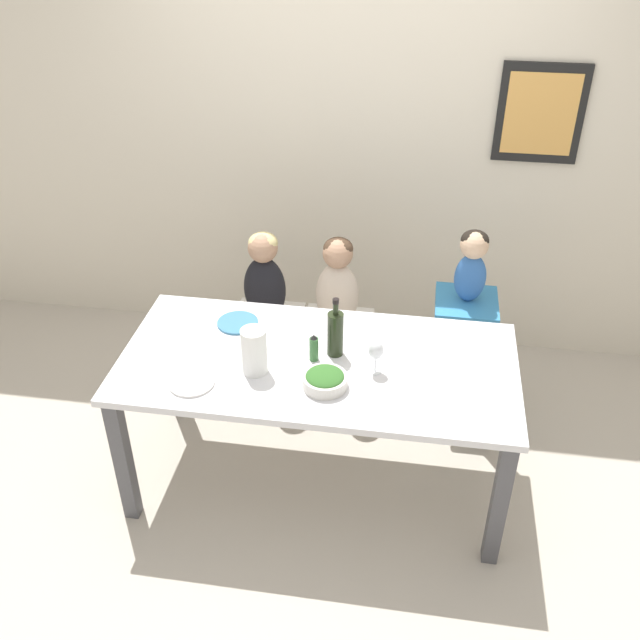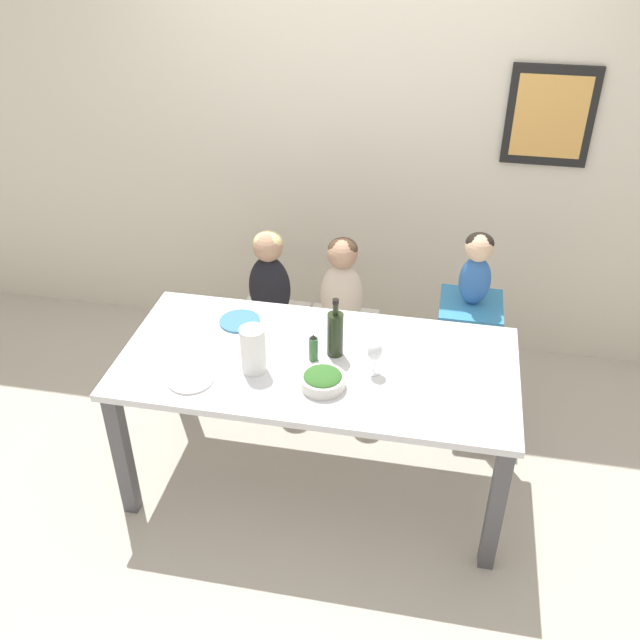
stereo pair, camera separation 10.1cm
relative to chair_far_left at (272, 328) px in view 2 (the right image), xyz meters
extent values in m
plane|color=#BCB2A3|center=(0.42, -0.73, -0.40)|extent=(14.00, 14.00, 0.00)
cube|color=beige|center=(0.42, 0.67, 0.95)|extent=(10.00, 0.06, 2.70)
cube|color=black|center=(1.43, 0.63, 1.15)|extent=(0.46, 0.02, 0.54)
cube|color=gold|center=(1.43, 0.62, 1.15)|extent=(0.38, 0.00, 0.45)
cube|color=silver|center=(0.42, -0.73, 0.35)|extent=(1.85, 0.89, 0.03)
cube|color=#4C4C51|center=(-0.45, -1.12, -0.03)|extent=(0.07, 0.07, 0.73)
cube|color=#4C4C51|center=(1.29, -1.12, -0.03)|extent=(0.07, 0.07, 0.73)
cube|color=#4C4C51|center=(-0.45, -0.35, -0.03)|extent=(0.07, 0.07, 0.73)
cube|color=#4C4C51|center=(1.29, -0.35, -0.03)|extent=(0.07, 0.07, 0.73)
cylinder|color=silver|center=(-0.15, -0.15, -0.19)|extent=(0.04, 0.04, 0.43)
cylinder|color=silver|center=(0.15, -0.15, -0.19)|extent=(0.04, 0.04, 0.43)
cylinder|color=silver|center=(-0.15, 0.15, -0.19)|extent=(0.04, 0.04, 0.43)
cylinder|color=silver|center=(0.15, 0.15, -0.19)|extent=(0.04, 0.04, 0.43)
cube|color=silver|center=(0.00, 0.00, 0.05)|extent=(0.40, 0.42, 0.05)
cylinder|color=silver|center=(0.27, -0.15, -0.19)|extent=(0.04, 0.04, 0.43)
cylinder|color=silver|center=(0.56, -0.15, -0.19)|extent=(0.04, 0.04, 0.43)
cylinder|color=silver|center=(0.27, 0.15, -0.19)|extent=(0.04, 0.04, 0.43)
cylinder|color=silver|center=(0.56, 0.15, -0.19)|extent=(0.04, 0.04, 0.43)
cube|color=silver|center=(0.41, 0.00, 0.05)|extent=(0.40, 0.42, 0.05)
cylinder|color=silver|center=(1.00, -0.13, -0.07)|extent=(0.04, 0.04, 0.66)
cylinder|color=silver|center=(1.25, -0.13, -0.07)|extent=(0.04, 0.04, 0.66)
cylinder|color=silver|center=(1.00, 0.13, -0.07)|extent=(0.04, 0.04, 0.66)
cylinder|color=silver|center=(1.25, 0.13, -0.07)|extent=(0.04, 0.04, 0.66)
cube|color=teal|center=(1.12, 0.00, 0.29)|extent=(0.34, 0.35, 0.05)
ellipsoid|color=black|center=(0.00, 0.00, 0.28)|extent=(0.24, 0.16, 0.40)
sphere|color=tan|center=(0.00, 0.00, 0.54)|extent=(0.17, 0.17, 0.17)
ellipsoid|color=#DBC684|center=(0.00, 0.01, 0.56)|extent=(0.16, 0.16, 0.12)
ellipsoid|color=beige|center=(0.41, 0.00, 0.28)|extent=(0.24, 0.16, 0.40)
sphere|color=tan|center=(0.41, 0.00, 0.54)|extent=(0.17, 0.17, 0.17)
ellipsoid|color=#473323|center=(0.41, 0.01, 0.56)|extent=(0.16, 0.16, 0.12)
ellipsoid|color=#3366B2|center=(1.12, 0.00, 0.45)|extent=(0.17, 0.11, 0.28)
sphere|color=#D6AD89|center=(1.12, 0.00, 0.65)|extent=(0.15, 0.15, 0.15)
ellipsoid|color=black|center=(1.12, 0.01, 0.67)|extent=(0.15, 0.14, 0.10)
cylinder|color=#232D19|center=(0.49, -0.67, 0.48)|extent=(0.08, 0.08, 0.22)
cylinder|color=#232D19|center=(0.49, -0.67, 0.63)|extent=(0.03, 0.03, 0.08)
cylinder|color=black|center=(0.49, -0.67, 0.66)|extent=(0.03, 0.03, 0.02)
cylinder|color=white|center=(0.15, -0.86, 0.48)|extent=(0.12, 0.12, 0.22)
cylinder|color=white|center=(0.69, -0.78, 0.37)|extent=(0.06, 0.06, 0.00)
cylinder|color=white|center=(0.69, -0.78, 0.40)|extent=(0.01, 0.01, 0.07)
ellipsoid|color=white|center=(0.69, -0.78, 0.49)|extent=(0.07, 0.07, 0.10)
cylinder|color=silver|center=(0.48, -0.92, 0.39)|extent=(0.20, 0.20, 0.06)
ellipsoid|color=#336628|center=(0.48, -0.92, 0.42)|extent=(0.17, 0.17, 0.04)
cylinder|color=silver|center=(-0.11, -0.99, 0.37)|extent=(0.21, 0.21, 0.01)
cylinder|color=teal|center=(-0.02, -0.49, 0.37)|extent=(0.21, 0.21, 0.01)
cylinder|color=#336633|center=(0.40, -0.73, 0.43)|extent=(0.04, 0.04, 0.12)
cone|color=black|center=(0.40, -0.73, 0.50)|extent=(0.03, 0.03, 0.02)
camera|label=1|loc=(0.84, -3.36, 2.36)|focal=40.00mm
camera|label=2|loc=(0.94, -3.34, 2.36)|focal=40.00mm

